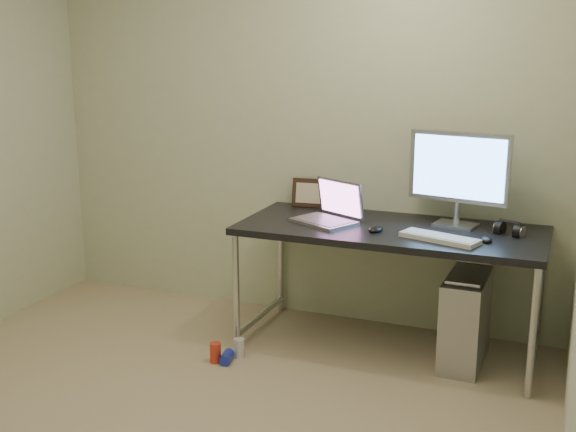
{
  "coord_description": "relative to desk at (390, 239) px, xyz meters",
  "views": [
    {
      "loc": [
        1.69,
        -2.6,
        1.8
      ],
      "look_at": [
        0.24,
        1.02,
        0.85
      ],
      "focal_mm": 45.0,
      "sensor_mm": 36.0,
      "label": 1
    }
  ],
  "objects": [
    {
      "name": "headphones",
      "position": [
        0.65,
        0.08,
        0.1
      ],
      "size": [
        0.18,
        0.1,
        0.1
      ],
      "rotation": [
        0.0,
        0.0,
        -0.35
      ],
      "color": "black",
      "rests_on": "desk"
    },
    {
      "name": "cable_b",
      "position": [
        0.5,
        0.31,
        -0.3
      ],
      "size": [
        0.02,
        0.11,
        0.71
      ],
      "primitive_type": "cylinder",
      "rotation": [
        0.14,
        0.0,
        0.09
      ],
      "color": "black",
      "rests_on": "ground"
    },
    {
      "name": "picture_frame",
      "position": [
        -0.62,
        0.32,
        0.16
      ],
      "size": [
        0.24,
        0.09,
        0.19
      ],
      "primitive_type": "cube",
      "rotation": [
        -0.21,
        0.0,
        0.12
      ],
      "color": "black",
      "rests_on": "desk"
    },
    {
      "name": "wall_back",
      "position": [
        -0.74,
        0.38,
        0.57
      ],
      "size": [
        3.5,
        0.02,
        2.5
      ],
      "primitive_type": "cube",
      "color": "beige",
      "rests_on": "ground"
    },
    {
      "name": "desk",
      "position": [
        0.0,
        0.0,
        0.0
      ],
      "size": [
        1.75,
        0.76,
        0.75
      ],
      "color": "black",
      "rests_on": "ground"
    },
    {
      "name": "can_blue",
      "position": [
        -0.8,
        -0.55,
        -0.65
      ],
      "size": [
        0.09,
        0.13,
        0.06
      ],
      "primitive_type": "cylinder",
      "rotation": [
        1.57,
        0.0,
        0.22
      ],
      "color": "#1F2EBF",
      "rests_on": "ground"
    },
    {
      "name": "mouse_right",
      "position": [
        0.55,
        -0.11,
        0.09
      ],
      "size": [
        0.09,
        0.11,
        0.03
      ],
      "primitive_type": "ellipsoid",
      "rotation": [
        0.0,
        0.0,
        0.31
      ],
      "color": "black",
      "rests_on": "desk"
    },
    {
      "name": "laptop",
      "position": [
        -0.37,
        -0.01,
        0.13
      ],
      "size": [
        0.44,
        0.41,
        0.24
      ],
      "rotation": [
        0.0,
        0.0,
        -0.46
      ],
      "color": "#ADACB3",
      "rests_on": "desk"
    },
    {
      "name": "webcam",
      "position": [
        -0.34,
        0.24,
        0.17
      ],
      "size": [
        0.05,
        0.04,
        0.13
      ],
      "rotation": [
        0.0,
        0.0,
        0.33
      ],
      "color": "silver",
      "rests_on": "desk"
    },
    {
      "name": "tower_computer",
      "position": [
        0.46,
        -0.04,
        -0.42
      ],
      "size": [
        0.23,
        0.5,
        0.55
      ],
      "rotation": [
        0.0,
        0.0,
        -0.02
      ],
      "color": "#ABABB0",
      "rests_on": "ground"
    },
    {
      "name": "mouse_left",
      "position": [
        -0.06,
        -0.12,
        0.09
      ],
      "size": [
        0.09,
        0.13,
        0.04
      ],
      "primitive_type": "ellipsoid",
      "rotation": [
        0.0,
        0.0,
        -0.16
      ],
      "color": "black",
      "rests_on": "desk"
    },
    {
      "name": "monitor",
      "position": [
        0.34,
        0.17,
        0.39
      ],
      "size": [
        0.58,
        0.21,
        0.55
      ],
      "rotation": [
        0.0,
        0.0,
        -0.18
      ],
      "color": "#ADACB3",
      "rests_on": "desk"
    },
    {
      "name": "cable_a",
      "position": [
        0.41,
        0.33,
        -0.28
      ],
      "size": [
        0.01,
        0.16,
        0.69
      ],
      "primitive_type": "cylinder",
      "rotation": [
        0.21,
        0.0,
        0.0
      ],
      "color": "black",
      "rests_on": "ground"
    },
    {
      "name": "keyboard",
      "position": [
        0.31,
        -0.18,
        0.08
      ],
      "size": [
        0.45,
        0.26,
        0.03
      ],
      "primitive_type": "cube",
      "rotation": [
        0.0,
        0.0,
        -0.3
      ],
      "color": "silver",
      "rests_on": "desk"
    },
    {
      "name": "can_red",
      "position": [
        -0.86,
        -0.57,
        -0.62
      ],
      "size": [
        0.08,
        0.08,
        0.12
      ],
      "primitive_type": "cylinder",
      "rotation": [
        0.0,
        0.0,
        0.22
      ],
      "color": "red",
      "rests_on": "ground"
    },
    {
      "name": "can_white",
      "position": [
        -0.76,
        -0.46,
        -0.62
      ],
      "size": [
        0.08,
        0.08,
        0.12
      ],
      "primitive_type": "cylinder",
      "rotation": [
        0.0,
        0.0,
        0.25
      ],
      "color": "silver",
      "rests_on": "ground"
    }
  ]
}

